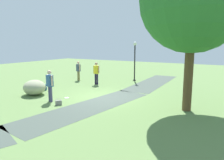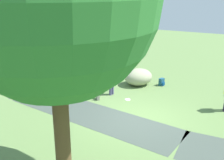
{
  "view_description": "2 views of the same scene",
  "coord_description": "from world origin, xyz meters",
  "px_view_note": "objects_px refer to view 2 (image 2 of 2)",
  "views": [
    {
      "loc": [
        10.19,
        6.53,
        3.07
      ],
      "look_at": [
        -0.98,
        0.07,
        0.87
      ],
      "focal_mm": 34.44,
      "sensor_mm": 36.0,
      "label": 1
    },
    {
      "loc": [
        -3.75,
        9.56,
        5.14
      ],
      "look_at": [
        1.57,
        -0.73,
        1.22
      ],
      "focal_mm": 44.46,
      "sensor_mm": 36.0,
      "label": 2
    }
  ],
  "objects_px": {
    "lawn_boulder": "(138,77)",
    "handbag_on_grass": "(98,97)",
    "frisbee_on_grass": "(128,100)",
    "woman_with_handbag": "(111,76)",
    "backpack_by_boulder": "(162,82)"
  },
  "relations": [
    {
      "from": "lawn_boulder",
      "to": "handbag_on_grass",
      "type": "height_order",
      "value": "lawn_boulder"
    },
    {
      "from": "lawn_boulder",
      "to": "backpack_by_boulder",
      "type": "height_order",
      "value": "lawn_boulder"
    },
    {
      "from": "frisbee_on_grass",
      "to": "woman_with_handbag",
      "type": "bearing_deg",
      "value": -13.47
    },
    {
      "from": "woman_with_handbag",
      "to": "frisbee_on_grass",
      "type": "distance_m",
      "value": 1.41
    },
    {
      "from": "lawn_boulder",
      "to": "woman_with_handbag",
      "type": "distance_m",
      "value": 2.14
    },
    {
      "from": "backpack_by_boulder",
      "to": "frisbee_on_grass",
      "type": "relative_size",
      "value": 1.5
    },
    {
      "from": "backpack_by_boulder",
      "to": "frisbee_on_grass",
      "type": "xyz_separation_m",
      "value": [
        0.81,
        2.7,
        -0.18
      ]
    },
    {
      "from": "woman_with_handbag",
      "to": "lawn_boulder",
      "type": "bearing_deg",
      "value": -107.74
    },
    {
      "from": "lawn_boulder",
      "to": "backpack_by_boulder",
      "type": "xyz_separation_m",
      "value": [
        -1.18,
        -0.49,
        -0.26
      ]
    },
    {
      "from": "backpack_by_boulder",
      "to": "lawn_boulder",
      "type": "bearing_deg",
      "value": 22.51
    },
    {
      "from": "woman_with_handbag",
      "to": "frisbee_on_grass",
      "type": "xyz_separation_m",
      "value": [
        -1.0,
        0.24,
        -0.97
      ]
    },
    {
      "from": "handbag_on_grass",
      "to": "lawn_boulder",
      "type": "bearing_deg",
      "value": -108.16
    },
    {
      "from": "handbag_on_grass",
      "to": "frisbee_on_grass",
      "type": "height_order",
      "value": "handbag_on_grass"
    },
    {
      "from": "lawn_boulder",
      "to": "frisbee_on_grass",
      "type": "height_order",
      "value": "lawn_boulder"
    },
    {
      "from": "backpack_by_boulder",
      "to": "handbag_on_grass",
      "type": "bearing_deg",
      "value": 57.61
    }
  ]
}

